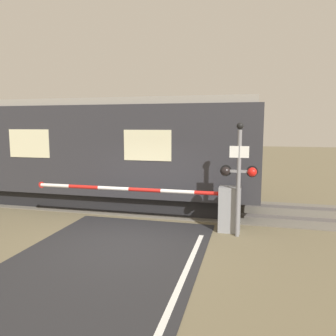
# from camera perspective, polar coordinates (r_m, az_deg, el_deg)

# --- Properties ---
(ground_plane) EXTENTS (80.00, 80.00, 0.00)m
(ground_plane) POSITION_cam_1_polar(r_m,az_deg,el_deg) (8.65, -7.78, -12.81)
(ground_plane) COLOR #6B6047
(track_bed) EXTENTS (36.00, 3.20, 0.13)m
(track_bed) POSITION_cam_1_polar(r_m,az_deg,el_deg) (12.16, -0.99, -6.60)
(track_bed) COLOR #666056
(track_bed) RESTS_ON ground_plane
(train) EXTENTS (15.64, 3.03, 3.88)m
(train) POSITION_cam_1_polar(r_m,az_deg,el_deg) (13.64, -19.15, 2.89)
(train) COLOR black
(train) RESTS_ON ground_plane
(crossing_barrier) EXTENTS (6.39, 0.44, 1.28)m
(crossing_barrier) POSITION_cam_1_polar(r_m,az_deg,el_deg) (9.44, 7.42, -6.47)
(crossing_barrier) COLOR gray
(crossing_barrier) RESTS_ON ground_plane
(signal_post) EXTENTS (0.98, 0.26, 3.06)m
(signal_post) POSITION_cam_1_polar(r_m,az_deg,el_deg) (8.83, 12.22, -0.80)
(signal_post) COLOR gray
(signal_post) RESTS_ON ground_plane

